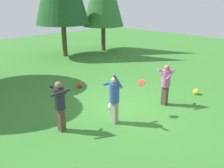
{
  "coord_description": "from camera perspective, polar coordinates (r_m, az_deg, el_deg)",
  "views": [
    {
      "loc": [
        -6.71,
        -5.64,
        4.15
      ],
      "look_at": [
        -0.62,
        0.25,
        1.05
      ],
      "focal_mm": 37.93,
      "sensor_mm": 36.0,
      "label": 1
    }
  ],
  "objects": [
    {
      "name": "ball_yellow",
      "position": [
        11.41,
        19.62,
        -1.75
      ],
      "size": [
        0.27,
        0.27,
        0.27
      ],
      "primitive_type": "sphere",
      "color": "yellow",
      "rests_on": "ground_plane"
    },
    {
      "name": "ball_red",
      "position": [
        11.64,
        -7.72,
        -0.25
      ],
      "size": [
        0.27,
        0.27,
        0.27
      ],
      "primitive_type": "sphere",
      "color": "red",
      "rests_on": "ground_plane"
    },
    {
      "name": "person_thrower",
      "position": [
        8.02,
        0.58,
        -2.92
      ],
      "size": [
        0.59,
        0.58,
        1.87
      ],
      "rotation": [
        0.0,
        0.0,
        -0.25
      ],
      "color": "gray",
      "rests_on": "ground_plane"
    },
    {
      "name": "person_bystander",
      "position": [
        7.71,
        -12.48,
        -4.33
      ],
      "size": [
        0.71,
        0.67,
        1.72
      ],
      "rotation": [
        0.0,
        0.0,
        -0.41
      ],
      "color": "#4C382D",
      "rests_on": "ground_plane"
    },
    {
      "name": "ball_orange",
      "position": [
        12.48,
        12.31,
        0.87
      ],
      "size": [
        0.28,
        0.28,
        0.28
      ],
      "primitive_type": "sphere",
      "color": "orange",
      "rests_on": "ground_plane"
    },
    {
      "name": "person_catcher",
      "position": [
        9.67,
        12.86,
        0.61
      ],
      "size": [
        0.6,
        0.54,
        1.7
      ],
      "rotation": [
        0.0,
        0.0,
        3.03
      ],
      "color": "#4C382D",
      "rests_on": "ground_plane"
    },
    {
      "name": "frisbee",
      "position": [
        8.56,
        7.15,
        0.35
      ],
      "size": [
        0.25,
        0.27,
        0.16
      ],
      "color": "red"
    },
    {
      "name": "ground_plane",
      "position": [
        9.7,
        3.64,
        -5.28
      ],
      "size": [
        40.0,
        40.0,
        0.0
      ],
      "primitive_type": "plane",
      "color": "#387A2D"
    },
    {
      "name": "ball_white",
      "position": [
        9.39,
        -0.33,
        -5.35
      ],
      "size": [
        0.23,
        0.23,
        0.23
      ],
      "primitive_type": "sphere",
      "color": "white",
      "rests_on": "ground_plane"
    }
  ]
}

